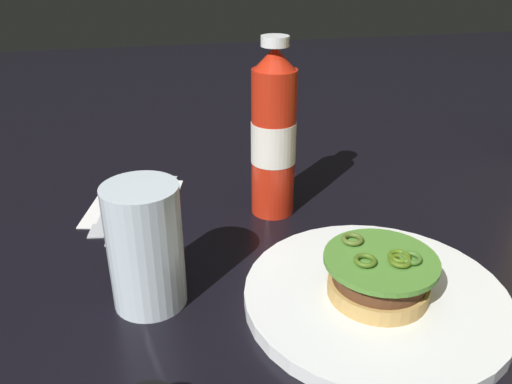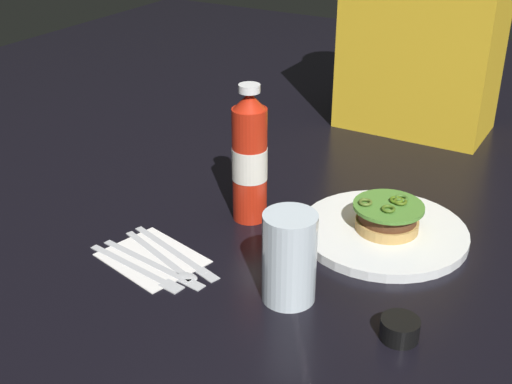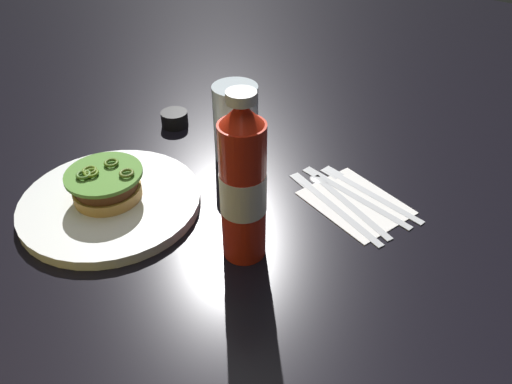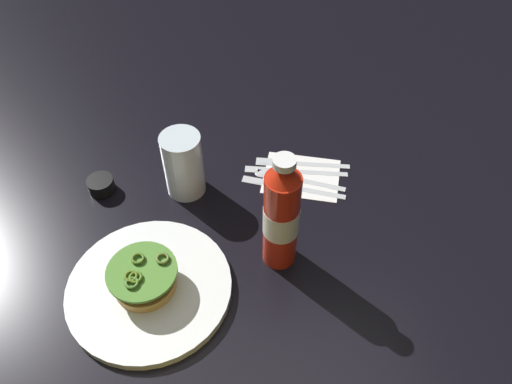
{
  "view_description": "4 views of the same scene",
  "coord_description": "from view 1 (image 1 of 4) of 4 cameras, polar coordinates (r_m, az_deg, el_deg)",
  "views": [
    {
      "loc": [
        0.44,
        -0.18,
        0.36
      ],
      "look_at": [
        -0.18,
        -0.04,
        0.04
      ],
      "focal_mm": 36.34,
      "sensor_mm": 36.0,
      "label": 1
    },
    {
      "loc": [
        0.34,
        -0.91,
        0.59
      ],
      "look_at": [
        -0.16,
        -0.06,
        0.08
      ],
      "focal_mm": 47.52,
      "sensor_mm": 36.0,
      "label": 2
    },
    {
      "loc": [
        -0.52,
        0.36,
        0.48
      ],
      "look_at": [
        -0.18,
        -0.06,
        0.07
      ],
      "focal_mm": 33.75,
      "sensor_mm": 36.0,
      "label": 3
    },
    {
      "loc": [
        -0.12,
        0.51,
        0.76
      ],
      "look_at": [
        -0.16,
        -0.1,
        0.08
      ],
      "focal_mm": 35.27,
      "sensor_mm": 36.0,
      "label": 4
    }
  ],
  "objects": [
    {
      "name": "water_glass",
      "position": [
        0.55,
        -12.07,
        -5.89
      ],
      "size": [
        0.08,
        0.08,
        0.14
      ],
      "primitive_type": "cylinder",
      "color": "silver",
      "rests_on": "ground_plane"
    },
    {
      "name": "fork_utensil",
      "position": [
        0.78,
        -16.08,
        -1.48
      ],
      "size": [
        0.2,
        0.05,
        0.0
      ],
      "color": "silver",
      "rests_on": "napkin"
    },
    {
      "name": "burger_sandwich",
      "position": [
        0.56,
        13.41,
        -8.95
      ],
      "size": [
        0.12,
        0.12,
        0.05
      ],
      "color": "tan",
      "rests_on": "dinner_plate"
    },
    {
      "name": "ground_plane",
      "position": [
        0.59,
        7.66,
        -10.92
      ],
      "size": [
        3.0,
        3.0,
        0.0
      ],
      "primitive_type": "plane",
      "color": "black"
    },
    {
      "name": "napkin",
      "position": [
        0.79,
        -13.26,
        -1.09
      ],
      "size": [
        0.18,
        0.16,
        0.0
      ],
      "primitive_type": "cube",
      "rotation": [
        0.0,
        0.0,
        -0.24
      ],
      "color": "white",
      "rests_on": "ground_plane"
    },
    {
      "name": "butter_knife",
      "position": [
        0.76,
        -11.23,
        -1.85
      ],
      "size": [
        0.21,
        0.08,
        0.0
      ],
      "color": "silver",
      "rests_on": "napkin"
    },
    {
      "name": "spoon_utensil",
      "position": [
        0.76,
        -13.15,
        -1.9
      ],
      "size": [
        0.18,
        0.08,
        0.0
      ],
      "color": "silver",
      "rests_on": "napkin"
    },
    {
      "name": "ketchup_bottle",
      "position": [
        0.7,
        1.94,
        6.18
      ],
      "size": [
        0.06,
        0.06,
        0.25
      ],
      "color": "red",
      "rests_on": "ground_plane"
    },
    {
      "name": "dinner_plate",
      "position": [
        0.58,
        12.96,
        -11.23
      ],
      "size": [
        0.28,
        0.28,
        0.02
      ],
      "primitive_type": "cylinder",
      "color": "white",
      "rests_on": "ground_plane"
    },
    {
      "name": "steak_knife",
      "position": [
        0.77,
        -14.44,
        -1.78
      ],
      "size": [
        0.22,
        0.05,
        0.0
      ],
      "color": "silver",
      "rests_on": "napkin"
    }
  ]
}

